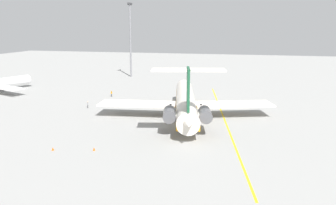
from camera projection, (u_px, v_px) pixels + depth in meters
ground at (249, 115)px, 84.57m from camera, size 347.38×347.38×0.00m
main_jetliner at (186, 102)px, 81.14m from camera, size 43.26×38.62×12.72m
ground_crew_near_nose at (88, 104)px, 91.25m from camera, size 0.35×0.30×1.70m
ground_crew_near_tail at (111, 93)px, 105.90m from camera, size 0.32×0.33×1.70m
safety_cone_nose at (53, 149)px, 60.75m from camera, size 0.40×0.40×0.55m
safety_cone_wingtip at (94, 149)px, 60.68m from camera, size 0.40×0.40×0.55m
taxiway_centreline at (224, 119)px, 80.97m from camera, size 76.41×15.93×0.01m
light_mast at (130, 37)px, 143.41m from camera, size 4.00×0.70×27.97m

